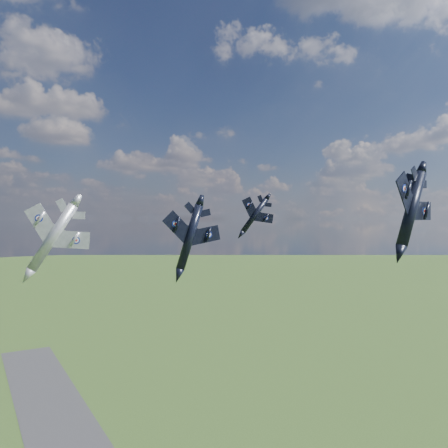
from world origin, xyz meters
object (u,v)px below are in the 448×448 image
jet_high_navy (255,215)px  jet_left_silver (53,237)px  jet_right_navy (411,209)px  jet_lead_navy (190,237)px

jet_high_navy → jet_left_silver: (-47.37, -13.78, -3.65)m
jet_high_navy → jet_left_silver: size_ratio=0.82×
jet_left_silver → jet_right_navy: bearing=-22.7°
jet_right_navy → jet_high_navy: (8.34, 48.46, -0.46)m
jet_right_navy → jet_left_silver: 52.37m
jet_lead_navy → jet_left_silver: (-19.09, 9.16, 0.07)m
jet_high_navy → jet_right_navy: bearing=-78.5°
jet_lead_navy → jet_right_navy: size_ratio=0.96×
jet_right_navy → jet_left_silver: jet_right_navy is taller
jet_right_navy → jet_high_navy: size_ratio=1.15×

